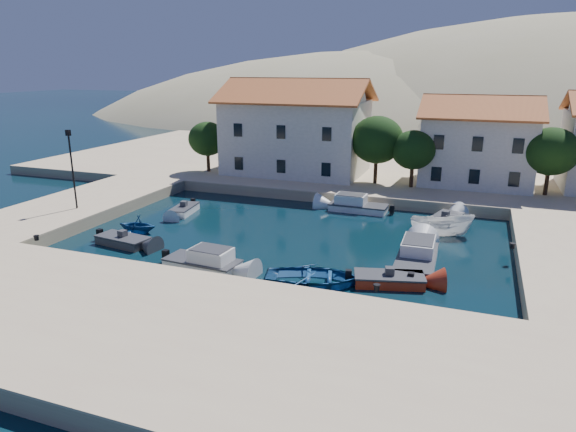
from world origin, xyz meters
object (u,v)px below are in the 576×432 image
(boat_east, at_px, (441,236))
(rowboat_south, at_px, (314,284))
(building_mid, at_px, (478,139))
(building_left, at_px, (297,126))
(cabin_cruiser_east, at_px, (417,258))
(cabin_cruiser_south, at_px, (202,262))
(lamppost, at_px, (72,162))

(boat_east, bearing_deg, rowboat_south, 133.36)
(building_mid, height_order, rowboat_south, building_mid)
(building_left, bearing_deg, boat_east, -40.73)
(rowboat_south, xyz_separation_m, cabin_cruiser_east, (5.08, 5.08, 0.48))
(cabin_cruiser_east, bearing_deg, building_mid, -9.07)
(building_mid, xyz_separation_m, boat_east, (-1.81, -14.94, -5.22))
(cabin_cruiser_south, distance_m, cabin_cruiser_east, 13.23)
(building_left, distance_m, building_mid, 18.04)
(lamppost, xyz_separation_m, cabin_cruiser_south, (14.55, -5.62, -4.28))
(building_left, distance_m, lamppost, 23.10)
(cabin_cruiser_south, height_order, cabin_cruiser_east, same)
(building_mid, bearing_deg, rowboat_south, -106.62)
(lamppost, bearing_deg, building_mid, 35.45)
(cabin_cruiser_south, relative_size, rowboat_south, 0.88)
(cabin_cruiser_south, bearing_deg, rowboat_south, 5.80)
(building_mid, height_order, boat_east, building_mid)
(building_left, height_order, cabin_cruiser_east, building_left)
(lamppost, bearing_deg, boat_east, 12.35)
(lamppost, distance_m, cabin_cruiser_south, 16.17)
(cabin_cruiser_south, xyz_separation_m, boat_east, (13.14, 11.68, -0.48))
(building_left, distance_m, rowboat_south, 28.00)
(rowboat_south, bearing_deg, building_mid, -30.76)
(building_left, relative_size, rowboat_south, 2.68)
(lamppost, bearing_deg, rowboat_south, -14.11)
(rowboat_south, relative_size, cabin_cruiser_east, 0.94)
(cabin_cruiser_south, bearing_deg, cabin_cruiser_east, 27.76)
(building_mid, distance_m, cabin_cruiser_east, 22.05)
(building_mid, height_order, cabin_cruiser_east, building_mid)
(rowboat_south, height_order, boat_east, boat_east)
(lamppost, relative_size, rowboat_south, 1.14)
(cabin_cruiser_south, relative_size, cabin_cruiser_east, 0.83)
(boat_east, bearing_deg, lamppost, 83.58)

